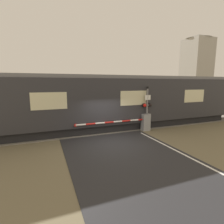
{
  "coord_description": "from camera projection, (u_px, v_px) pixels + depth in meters",
  "views": [
    {
      "loc": [
        -3.68,
        -9.43,
        3.52
      ],
      "look_at": [
        0.87,
        2.13,
        1.46
      ],
      "focal_mm": 28.0,
      "sensor_mm": 36.0,
      "label": 1
    }
  ],
  "objects": [
    {
      "name": "train",
      "position": [
        124.0,
        101.0,
        13.98
      ],
      "size": [
        20.82,
        3.08,
        4.08
      ],
      "color": "black",
      "rests_on": "ground_plane"
    },
    {
      "name": "track_bed",
      "position": [
        97.0,
        129.0,
        13.47
      ],
      "size": [
        36.0,
        3.2,
        0.13
      ],
      "color": "slate",
      "rests_on": "ground_plane"
    },
    {
      "name": "signal_post",
      "position": [
        147.0,
        106.0,
        12.76
      ],
      "size": [
        0.77,
        0.26,
        3.31
      ],
      "color": "gray",
      "rests_on": "ground_plane"
    },
    {
      "name": "ground_plane",
      "position": [
        112.0,
        142.0,
        10.56
      ],
      "size": [
        80.0,
        80.0,
        0.0
      ],
      "primitive_type": "plane",
      "color": "#6B6047"
    },
    {
      "name": "crossing_barrier",
      "position": [
        141.0,
        122.0,
        12.91
      ],
      "size": [
        5.61,
        0.44,
        1.27
      ],
      "color": "gray",
      "rests_on": "ground_plane"
    },
    {
      "name": "distant_building",
      "position": [
        196.0,
        68.0,
        33.81
      ],
      "size": [
        4.88,
        4.88,
        12.58
      ],
      "color": "#9E998E",
      "rests_on": "ground_plane"
    }
  ]
}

